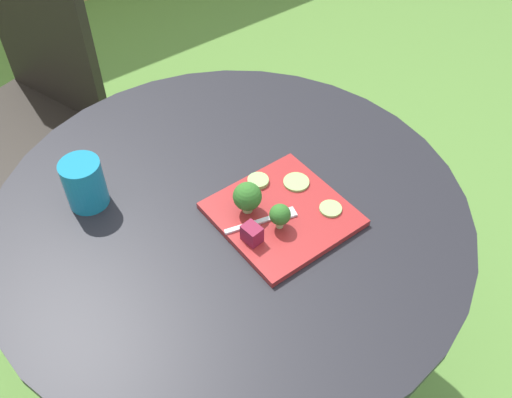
# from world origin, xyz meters

# --- Properties ---
(ground_plane) EXTENTS (12.00, 12.00, 0.00)m
(ground_plane) POSITION_xyz_m (0.00, 0.00, 0.00)
(ground_plane) COLOR #568438
(patio_table) EXTENTS (0.98, 0.98, 0.71)m
(patio_table) POSITION_xyz_m (0.00, 0.00, 0.48)
(patio_table) COLOR black
(patio_table) RESTS_ON ground_plane
(patio_chair) EXTENTS (0.55, 0.55, 0.90)m
(patio_chair) POSITION_xyz_m (-0.13, 0.88, 0.53)
(patio_chair) COLOR black
(patio_chair) RESTS_ON ground_plane
(salad_plate) EXTENTS (0.25, 0.25, 0.01)m
(salad_plate) POSITION_xyz_m (0.07, -0.08, 0.72)
(salad_plate) COLOR maroon
(salad_plate) RESTS_ON patio_table
(drinking_glass) EXTENTS (0.08, 0.08, 0.11)m
(drinking_glass) POSITION_xyz_m (-0.22, 0.19, 0.76)
(drinking_glass) COLOR teal
(drinking_glass) RESTS_ON patio_table
(fork) EXTENTS (0.15, 0.06, 0.00)m
(fork) POSITION_xyz_m (0.03, -0.08, 0.73)
(fork) COLOR silver
(fork) RESTS_ON salad_plate
(broccoli_floret_0) EXTENTS (0.04, 0.04, 0.06)m
(broccoli_floret_0) POSITION_xyz_m (0.04, -0.11, 0.76)
(broccoli_floret_0) COLOR #99B770
(broccoli_floret_0) RESTS_ON salad_plate
(broccoli_floret_1) EXTENTS (0.06, 0.06, 0.07)m
(broccoli_floret_1) POSITION_xyz_m (0.02, -0.04, 0.76)
(broccoli_floret_1) COLOR #99B770
(broccoli_floret_1) RESTS_ON salad_plate
(cucumber_slice_0) EXTENTS (0.05, 0.05, 0.01)m
(cucumber_slice_0) POSITION_xyz_m (0.15, -0.13, 0.73)
(cucumber_slice_0) COLOR #8EB766
(cucumber_slice_0) RESTS_ON salad_plate
(cucumber_slice_1) EXTENTS (0.05, 0.05, 0.01)m
(cucumber_slice_1) POSITION_xyz_m (0.15, -0.04, 0.73)
(cucumber_slice_1) COLOR #8EB766
(cucumber_slice_1) RESTS_ON salad_plate
(cucumber_slice_2) EXTENTS (0.04, 0.04, 0.01)m
(cucumber_slice_2) POSITION_xyz_m (0.08, 0.01, 0.73)
(cucumber_slice_2) COLOR #8EB766
(cucumber_slice_2) RESTS_ON salad_plate
(beet_chunk_0) EXTENTS (0.03, 0.04, 0.04)m
(beet_chunk_0) POSITION_xyz_m (-0.02, -0.10, 0.74)
(beet_chunk_0) COLOR maroon
(beet_chunk_0) RESTS_ON salad_plate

